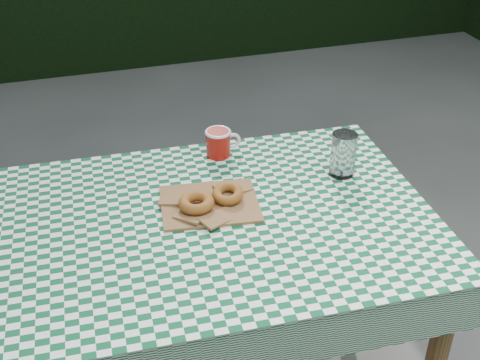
# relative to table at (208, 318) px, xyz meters

# --- Properties ---
(ground) EXTENTS (60.00, 60.00, 0.00)m
(ground) POSITION_rel_table_xyz_m (0.16, 0.17, -0.38)
(ground) COLOR #4D4D48
(ground) RESTS_ON ground
(table) EXTENTS (1.32, 0.91, 0.75)m
(table) POSITION_rel_table_xyz_m (0.00, 0.00, 0.00)
(table) COLOR #553A1D
(table) RESTS_ON ground
(tablecloth) EXTENTS (1.34, 0.93, 0.01)m
(tablecloth) POSITION_rel_table_xyz_m (0.00, 0.00, 0.38)
(tablecloth) COLOR #0B4C29
(tablecloth) RESTS_ON table
(paper_bag) EXTENTS (0.31, 0.26, 0.02)m
(paper_bag) POSITION_rel_table_xyz_m (0.03, 0.07, 0.39)
(paper_bag) COLOR olive
(paper_bag) RESTS_ON tablecloth
(bagel_front) EXTENTS (0.11, 0.11, 0.03)m
(bagel_front) POSITION_rel_table_xyz_m (-0.01, 0.05, 0.41)
(bagel_front) COLOR brown
(bagel_front) RESTS_ON paper_bag
(bagel_back) EXTENTS (0.13, 0.13, 0.03)m
(bagel_back) POSITION_rel_table_xyz_m (0.09, 0.07, 0.41)
(bagel_back) COLOR brown
(bagel_back) RESTS_ON paper_bag
(coffee_mug) EXTENTS (0.16, 0.16, 0.09)m
(coffee_mug) POSITION_rel_table_xyz_m (0.13, 0.34, 0.43)
(coffee_mug) COLOR #9B120A
(coffee_mug) RESTS_ON tablecloth
(drinking_glass) EXTENTS (0.09, 0.09, 0.14)m
(drinking_glass) POSITION_rel_table_xyz_m (0.47, 0.12, 0.45)
(drinking_glass) COLOR silver
(drinking_glass) RESTS_ON tablecloth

